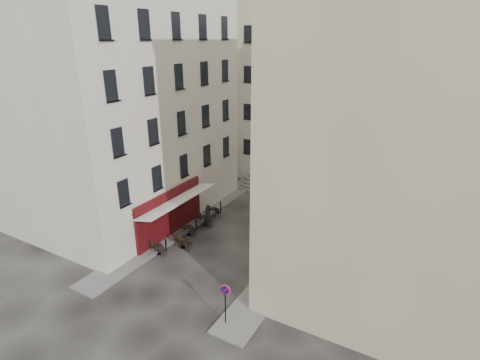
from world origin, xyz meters
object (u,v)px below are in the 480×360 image
Objects in this scene: bistro_table_a at (159,248)px; bistro_table_b at (183,241)px; pedestrian at (208,217)px; no_parking_sign at (225,297)px.

bistro_table_a is 0.88× the size of bistro_table_b.
bistro_table_a is 1.74m from bistro_table_b.
bistro_table_a is at bearing 85.80° from pedestrian.
pedestrian is at bearing 122.63° from no_parking_sign.
bistro_table_a is (-7.38, 3.46, -1.25)m from no_parking_sign.
bistro_table_b is (-6.47, 4.95, -1.20)m from no_parking_sign.
pedestrian is (0.73, 4.83, 0.45)m from bistro_table_a.
no_parking_sign is 8.23m from bistro_table_b.
bistro_table_b is 3.38m from pedestrian.
bistro_table_b is at bearing 58.68° from bistro_table_a.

